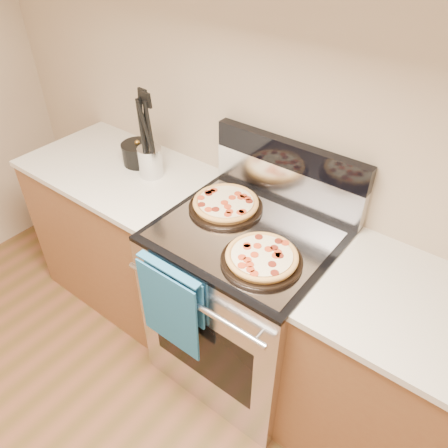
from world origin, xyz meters
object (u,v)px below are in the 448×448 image
Objects in this scene: pepperoni_pizza_back at (226,204)px; utensil_crock at (151,162)px; pepperoni_pizza_front at (262,258)px; range_body at (245,305)px; saucepan at (139,154)px.

utensil_crock is (-0.50, 0.02, 0.04)m from pepperoni_pizza_back.
range_body is at bearing 140.54° from pepperoni_pizza_front.
pepperoni_pizza_front is (0.33, -0.20, -0.00)m from pepperoni_pizza_back.
pepperoni_pizza_front reaches higher than range_body.
range_body is at bearing -7.53° from utensil_crock.
pepperoni_pizza_back is 1.96× the size of saucepan.
saucepan reaches higher than range_body.
saucepan reaches higher than pepperoni_pizza_front.
utensil_crock is at bearing 177.84° from pepperoni_pizza_back.
range_body is 0.86m from utensil_crock.
pepperoni_pizza_back is 2.18× the size of utensil_crock.
saucepan is (-0.14, 0.05, -0.02)m from utensil_crock.
pepperoni_pizza_back is 0.39m from pepperoni_pizza_front.
pepperoni_pizza_front is 1.00m from saucepan.
utensil_crock is 0.15m from saucepan.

